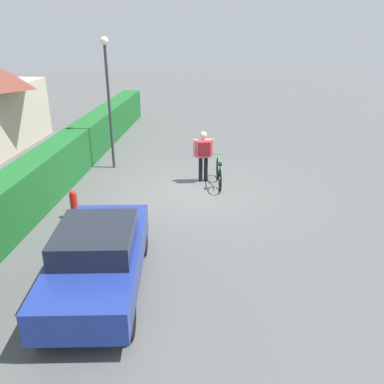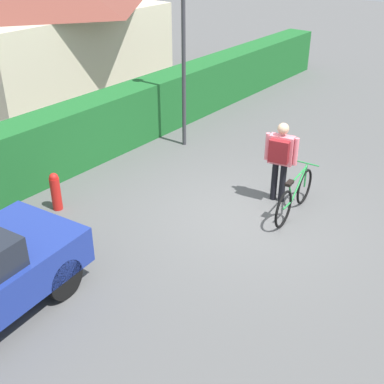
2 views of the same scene
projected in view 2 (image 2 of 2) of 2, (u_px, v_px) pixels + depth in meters
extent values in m
plane|color=#565656|center=(247.00, 216.00, 10.05)|extent=(60.00, 60.00, 0.00)
cube|color=#1D6228|center=(90.00, 130.00, 12.13)|extent=(21.41, 0.90, 1.45)
cube|color=beige|center=(49.00, 48.00, 17.19)|extent=(6.98, 5.12, 2.61)
cylinder|color=black|center=(63.00, 278.00, 7.79)|extent=(0.69, 0.26, 0.67)
torus|color=black|center=(304.00, 187.00, 10.35)|extent=(0.75, 0.13, 0.75)
torus|color=black|center=(283.00, 209.00, 9.55)|extent=(0.75, 0.13, 0.75)
cylinder|color=#268C3F|center=(299.00, 183.00, 9.99)|extent=(0.69, 0.11, 0.55)
cylinder|color=#268C3F|center=(290.00, 193.00, 9.67)|extent=(0.26, 0.06, 0.48)
cylinder|color=#268C3F|center=(298.00, 176.00, 9.79)|extent=(0.85, 0.12, 0.07)
cylinder|color=#268C3F|center=(288.00, 205.00, 9.71)|extent=(0.41, 0.08, 0.05)
cylinder|color=#268C3F|center=(306.00, 176.00, 10.23)|extent=(0.04, 0.04, 0.50)
cube|color=black|center=(289.00, 183.00, 9.46)|extent=(0.23, 0.12, 0.06)
cylinder|color=#268C3F|center=(307.00, 163.00, 10.10)|extent=(0.08, 0.50, 0.03)
cylinder|color=black|center=(274.00, 181.00, 10.46)|extent=(0.13, 0.13, 0.85)
cylinder|color=black|center=(282.00, 183.00, 10.39)|extent=(0.13, 0.13, 0.85)
cube|color=#E5727F|center=(281.00, 150.00, 10.08)|extent=(0.29, 0.52, 0.60)
sphere|color=tan|center=(283.00, 129.00, 9.86)|extent=(0.23, 0.23, 0.23)
cylinder|color=#E5727F|center=(267.00, 146.00, 10.19)|extent=(0.09, 0.09, 0.57)
cylinder|color=#E5727F|center=(296.00, 152.00, 9.95)|extent=(0.09, 0.09, 0.57)
cube|color=maroon|center=(279.00, 151.00, 9.94)|extent=(0.23, 0.42, 0.46)
cylinder|color=#38383D|center=(184.00, 63.00, 12.18)|extent=(0.10, 0.10, 4.29)
cylinder|color=red|center=(56.00, 194.00, 10.13)|extent=(0.20, 0.20, 0.70)
sphere|color=red|center=(54.00, 177.00, 9.95)|extent=(0.18, 0.18, 0.18)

